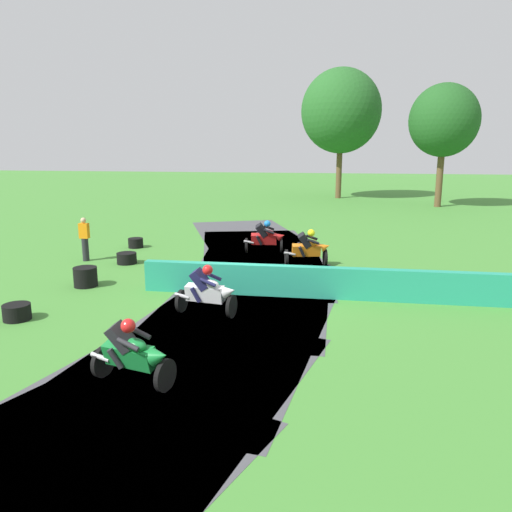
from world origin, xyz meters
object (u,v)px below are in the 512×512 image
motorcycle_lead_green (132,353)px  motorcycle_fourth_red (266,237)px  tire_stack_mid_a (17,312)px  motorcycle_chase_white (207,291)px  tire_stack_mid_b (85,277)px  tire_stack_extra_a (136,243)px  track_marshal (85,239)px  motorcycle_trailing_orange (308,248)px  tire_stack_far (127,258)px

motorcycle_lead_green → motorcycle_fourth_red: (1.00, 11.56, -0.00)m
motorcycle_lead_green → tire_stack_mid_a: bearing=144.8°
motorcycle_chase_white → tire_stack_mid_b: (-4.36, 2.13, -0.36)m
tire_stack_extra_a → track_marshal: track_marshal is taller
motorcycle_chase_white → motorcycle_trailing_orange: motorcycle_chase_white is taller
motorcycle_fourth_red → tire_stack_mid_a: motorcycle_fourth_red is taller
motorcycle_trailing_orange → track_marshal: (-8.28, -0.34, 0.17)m
motorcycle_chase_white → motorcycle_trailing_orange: (2.33, 5.72, -0.01)m
tire_stack_far → tire_stack_extra_a: bearing=104.8°
tire_stack_mid_a → motorcycle_trailing_orange: bearing=43.7°
motorcycle_lead_green → motorcycle_trailing_orange: (2.77, 9.65, 0.00)m
tire_stack_mid_a → tire_stack_far: same height
motorcycle_lead_green → tire_stack_extra_a: 12.75m
motorcycle_lead_green → tire_stack_extra_a: (-4.56, 11.89, -0.44)m
motorcycle_fourth_red → motorcycle_lead_green: bearing=-95.0°
tire_stack_mid_a → tire_stack_far: 6.14m
motorcycle_lead_green → motorcycle_trailing_orange: bearing=74.0°
tire_stack_far → track_marshal: bearing=172.7°
tire_stack_mid_b → track_marshal: size_ratio=0.44×
motorcycle_trailing_orange → tire_stack_mid_b: motorcycle_trailing_orange is taller
track_marshal → motorcycle_lead_green: bearing=-59.4°
track_marshal → motorcycle_chase_white: bearing=-42.1°
tire_stack_mid_a → tire_stack_extra_a: size_ratio=1.09×
tire_stack_far → motorcycle_fourth_red: bearing=27.0°
motorcycle_lead_green → tire_stack_mid_b: (-3.91, 6.06, -0.34)m
motorcycle_trailing_orange → motorcycle_fourth_red: size_ratio=1.01×
tire_stack_mid_a → tire_stack_far: bearing=86.3°
motorcycle_chase_white → track_marshal: 8.03m
tire_stack_mid_a → track_marshal: size_ratio=0.41×
motorcycle_fourth_red → tire_stack_mid_a: bearing=-121.3°
motorcycle_chase_white → track_marshal: bearing=137.9°
motorcycle_lead_green → tire_stack_far: bearing=112.8°
motorcycle_chase_white → tire_stack_extra_a: (-5.00, 7.96, -0.46)m
motorcycle_trailing_orange → tire_stack_mid_a: (-6.99, -6.68, -0.45)m
motorcycle_trailing_orange → tire_stack_mid_b: 7.59m
motorcycle_trailing_orange → tire_stack_mid_a: bearing=-136.3°
tire_stack_mid_b → tire_stack_extra_a: size_ratio=1.16×
motorcycle_fourth_red → tire_stack_mid_a: size_ratio=2.49×
tire_stack_mid_b → tire_stack_far: size_ratio=1.00×
motorcycle_fourth_red → tire_stack_far: motorcycle_fourth_red is taller
motorcycle_fourth_red → tire_stack_far: bearing=-153.0°
motorcycle_fourth_red → tire_stack_mid_b: 7.38m
tire_stack_mid_b → tire_stack_far: bearing=88.2°
motorcycle_lead_green → motorcycle_chase_white: motorcycle_chase_white is taller
tire_stack_mid_b → track_marshal: bearing=116.1°
tire_stack_mid_b → tire_stack_extra_a: (-0.64, 5.83, -0.10)m
motorcycle_trailing_orange → tire_stack_far: (-6.59, -0.55, -0.45)m
motorcycle_lead_green → motorcycle_chase_white: (0.45, 3.93, 0.01)m
tire_stack_mid_a → track_marshal: bearing=101.5°
motorcycle_trailing_orange → tire_stack_mid_a: size_ratio=2.52×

